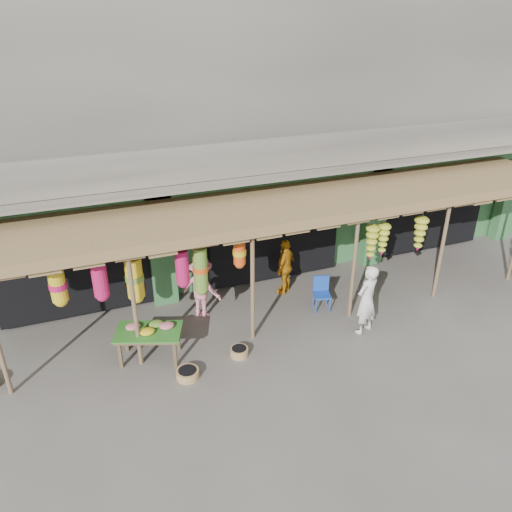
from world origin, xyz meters
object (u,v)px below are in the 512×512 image
object	(u,v)px
person_vendor	(285,266)
person_front	(367,300)
flower_table	(149,332)
blue_chair	(322,291)
person_shopper	(201,287)

from	to	relation	value
person_vendor	person_front	bearing A→B (deg)	71.96
flower_table	blue_chair	world-z (taller)	blue_chair
person_vendor	person_shopper	size ratio (longest dim) A/B	0.98
flower_table	person_vendor	distance (m)	4.04
person_front	person_vendor	size ratio (longest dim) A/B	1.12
person_front	person_vendor	xyz separation A→B (m)	(-0.96, 2.27, -0.09)
person_vendor	flower_table	bearing A→B (deg)	-19.41
blue_chair	person_shopper	world-z (taller)	person_shopper
flower_table	person_front	xyz separation A→B (m)	(4.72, -0.79, 0.19)
person_vendor	blue_chair	bearing A→B (deg)	76.50
person_vendor	person_shopper	distance (m)	2.32
flower_table	person_shopper	size ratio (longest dim) A/B	1.01
blue_chair	person_vendor	size ratio (longest dim) A/B	0.56
blue_chair	person_front	world-z (taller)	person_front
blue_chair	person_shopper	size ratio (longest dim) A/B	0.55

